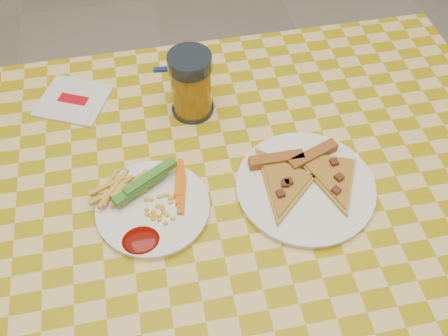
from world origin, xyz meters
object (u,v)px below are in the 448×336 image
Objects in this scene: table at (211,212)px; plate_left at (153,208)px; drink_glass at (191,85)px; plate_right at (305,187)px.

plate_left reaches higher than table.
drink_glass is (0.00, 0.22, 0.15)m from table.
table is 0.14m from plate_left.
drink_glass is (-0.17, 0.25, 0.07)m from plate_right.
plate_right is at bearing -54.89° from drink_glass.
plate_left is (-0.11, -0.02, 0.08)m from table.
plate_right is 0.31m from drink_glass.
drink_glass is (0.11, 0.24, 0.07)m from plate_left.
plate_right is (0.29, -0.01, 0.00)m from plate_left.
plate_right is (0.18, -0.03, 0.08)m from table.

